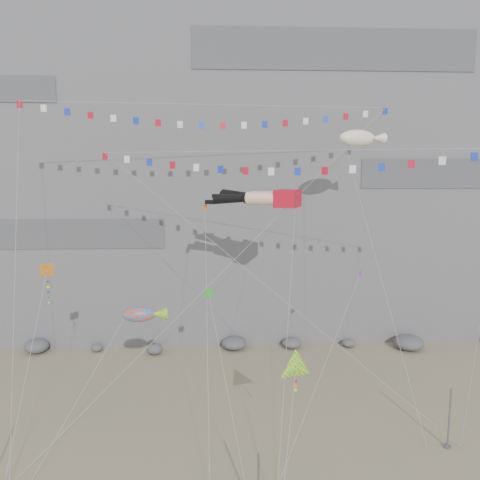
{
  "coord_description": "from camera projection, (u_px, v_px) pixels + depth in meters",
  "views": [
    {
      "loc": [
        -1.7,
        -29.21,
        18.17
      ],
      "look_at": [
        0.22,
        9.0,
        12.58
      ],
      "focal_mm": 35.0,
      "sensor_mm": 36.0,
      "label": 1
    }
  ],
  "objects": [
    {
      "name": "delta_kite",
      "position": [
        296.0,
        368.0,
        27.81
      ],
      "size": [
        2.95,
        6.12,
        8.79
      ],
      "color": "yellow",
      "rests_on": "ground"
    },
    {
      "name": "ground",
      "position": [
        243.0,
        443.0,
        31.58
      ],
      "size": [
        120.0,
        120.0,
        0.0
      ],
      "primitive_type": "plane",
      "color": "gray",
      "rests_on": "ground"
    },
    {
      "name": "flag_banner_upper",
      "position": [
        212.0,
        105.0,
        38.3
      ],
      "size": [
        29.89,
        15.59,
        29.95
      ],
      "color": "red",
      "rests_on": "ground"
    },
    {
      "name": "fish_windsock",
      "position": [
        139.0,
        315.0,
        32.48
      ],
      "size": [
        7.57,
        7.91,
        12.29
      ],
      "color": "#EA390B",
      "rests_on": "ground"
    },
    {
      "name": "blimp_windsock",
      "position": [
        358.0,
        139.0,
        38.66
      ],
      "size": [
        4.48,
        12.5,
        23.73
      ],
      "color": "#F5E6CA",
      "rests_on": "ground"
    },
    {
      "name": "talus_boulders",
      "position": [
        234.0,
        343.0,
        48.29
      ],
      "size": [
        60.0,
        3.0,
        1.2
      ],
      "primitive_type": null,
      "color": "#5A5A5E",
      "rests_on": "ground"
    },
    {
      "name": "small_kite_c",
      "position": [
        209.0,
        295.0,
        32.63
      ],
      "size": [
        3.0,
        9.88,
        13.58
      ],
      "color": "green",
      "rests_on": "ground"
    },
    {
      "name": "harlequin_kite",
      "position": [
        47.0,
        271.0,
        31.44
      ],
      "size": [
        2.03,
        6.96,
        13.06
      ],
      "color": "red",
      "rests_on": "ground"
    },
    {
      "name": "anchor_pole_right",
      "position": [
        449.0,
        418.0,
        30.79
      ],
      "size": [
        0.12,
        0.12,
        4.17
      ],
      "primitive_type": "cylinder",
      "color": "slate",
      "rests_on": "ground"
    },
    {
      "name": "small_kite_a",
      "position": [
        205.0,
        213.0,
        36.95
      ],
      "size": [
        1.08,
        14.44,
        20.62
      ],
      "color": "orange",
      "rests_on": "ground"
    },
    {
      "name": "small_kite_b",
      "position": [
        359.0,
        278.0,
        34.72
      ],
      "size": [
        7.92,
        9.76,
        15.82
      ],
      "color": "purple",
      "rests_on": "ground"
    },
    {
      "name": "flag_banner_lower",
      "position": [
        285.0,
        151.0,
        33.26
      ],
      "size": [
        27.34,
        10.02,
        23.31
      ],
      "color": "red",
      "rests_on": "ground"
    },
    {
      "name": "cliff",
      "position": [
        229.0,
        118.0,
        59.58
      ],
      "size": [
        80.0,
        28.0,
        50.0
      ],
      "primitive_type": "cube",
      "color": "slate",
      "rests_on": "ground"
    },
    {
      "name": "legs_kite",
      "position": [
        262.0,
        198.0,
        36.06
      ],
      "size": [
        7.49,
        16.91,
        21.07
      ],
      "rotation": [
        0.0,
        0.0,
        -0.43
      ],
      "color": "red",
      "rests_on": "ground"
    }
  ]
}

